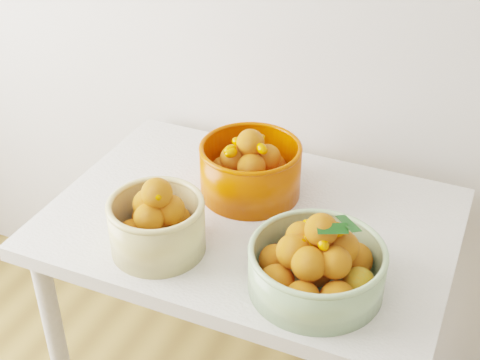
{
  "coord_description": "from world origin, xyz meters",
  "views": [
    {
      "loc": [
        0.23,
        0.35,
        1.74
      ],
      "look_at": [
        -0.28,
        1.51,
        0.92
      ],
      "focal_mm": 50.0,
      "sensor_mm": 36.0,
      "label": 1
    }
  ],
  "objects_px": {
    "bowl_cream": "(157,223)",
    "bowl_orange": "(250,168)",
    "table": "(250,247)",
    "bowl_green": "(317,265)"
  },
  "relations": [
    {
      "from": "table",
      "to": "bowl_orange",
      "type": "xyz_separation_m",
      "value": [
        -0.04,
        0.1,
        0.17
      ]
    },
    {
      "from": "table",
      "to": "bowl_green",
      "type": "height_order",
      "value": "bowl_green"
    },
    {
      "from": "bowl_green",
      "to": "bowl_orange",
      "type": "relative_size",
      "value": 1.36
    },
    {
      "from": "table",
      "to": "bowl_green",
      "type": "distance_m",
      "value": 0.34
    },
    {
      "from": "bowl_cream",
      "to": "bowl_orange",
      "type": "relative_size",
      "value": 0.99
    },
    {
      "from": "bowl_cream",
      "to": "bowl_orange",
      "type": "distance_m",
      "value": 0.32
    },
    {
      "from": "table",
      "to": "bowl_cream",
      "type": "bearing_deg",
      "value": -126.89
    },
    {
      "from": "bowl_cream",
      "to": "bowl_orange",
      "type": "xyz_separation_m",
      "value": [
        0.11,
        0.3,
        0.0
      ]
    },
    {
      "from": "bowl_green",
      "to": "bowl_orange",
      "type": "distance_m",
      "value": 0.4
    },
    {
      "from": "bowl_cream",
      "to": "bowl_green",
      "type": "xyz_separation_m",
      "value": [
        0.38,
        0.02,
        -0.01
      ]
    }
  ]
}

